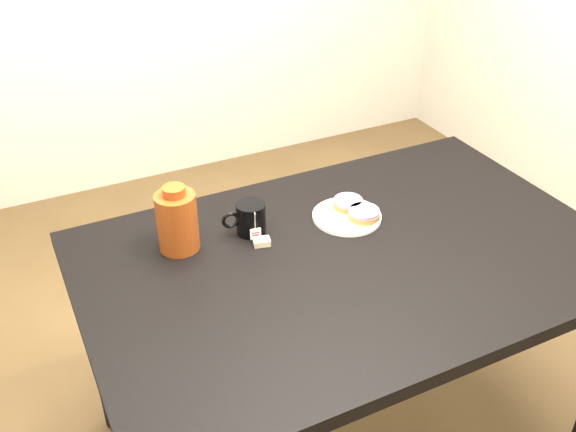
{
  "coord_description": "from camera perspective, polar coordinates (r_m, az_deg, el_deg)",
  "views": [
    {
      "loc": [
        -0.76,
        -1.16,
        1.75
      ],
      "look_at": [
        -0.11,
        0.15,
        0.81
      ],
      "focal_mm": 40.0,
      "sensor_mm": 36.0,
      "label": 1
    }
  ],
  "objects": [
    {
      "name": "table",
      "position": [
        1.76,
        5.44,
        -5.49
      ],
      "size": [
        1.4,
        0.9,
        0.75
      ],
      "color": "black",
      "rests_on": "ground_plane"
    },
    {
      "name": "teabag_pouch",
      "position": [
        1.72,
        -2.35,
        -2.31
      ],
      "size": [
        0.05,
        0.04,
        0.02
      ],
      "primitive_type": "cube",
      "rotation": [
        0.0,
        0.0,
        -0.24
      ],
      "color": "#C6B793",
      "rests_on": "table"
    },
    {
      "name": "bagel_back",
      "position": [
        1.87,
        5.37,
        1.13
      ],
      "size": [
        0.11,
        0.11,
        0.03
      ],
      "color": "brown",
      "rests_on": "plate"
    },
    {
      "name": "plate",
      "position": [
        1.84,
        5.25,
        0.02
      ],
      "size": [
        0.2,
        0.2,
        0.01
      ],
      "color": "white",
      "rests_on": "table"
    },
    {
      "name": "bagel_package",
      "position": [
        1.7,
        -9.82,
        -0.4
      ],
      "size": [
        0.12,
        0.12,
        0.19
      ],
      "rotation": [
        0.0,
        0.0,
        -0.1
      ],
      "color": "#61230C",
      "rests_on": "table"
    },
    {
      "name": "bagel_front",
      "position": [
        1.82,
        6.76,
        0.19
      ],
      "size": [
        0.12,
        0.12,
        0.03
      ],
      "color": "brown",
      "rests_on": "plate"
    },
    {
      "name": "mug",
      "position": [
        1.76,
        -3.39,
        -0.2
      ],
      "size": [
        0.13,
        0.09,
        0.09
      ],
      "rotation": [
        0.0,
        0.0,
        -0.15
      ],
      "color": "black",
      "rests_on": "table"
    }
  ]
}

